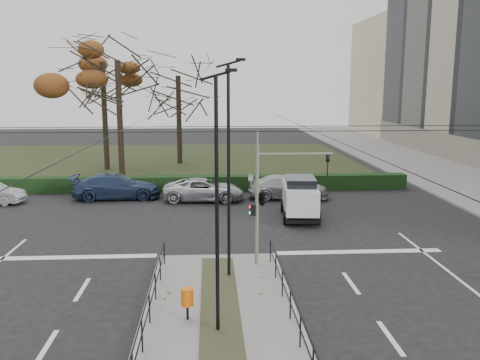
{
  "coord_description": "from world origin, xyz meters",
  "views": [
    {
      "loc": [
        -0.26,
        -14.79,
        6.9
      ],
      "look_at": [
        1.13,
        8.45,
        2.58
      ],
      "focal_mm": 38.0,
      "sensor_mm": 36.0,
      "label": 1
    }
  ],
  "objects_px": {
    "litter_bin": "(187,297)",
    "bare_tree_center": "(178,82)",
    "bare_tree_near": "(118,69)",
    "white_van": "(300,197)",
    "rust_tree": "(102,62)",
    "streetlamp_median_near": "(217,203)",
    "traffic_light": "(264,196)",
    "parked_car_third": "(117,186)",
    "parked_car_fourth": "(204,190)",
    "parked_car_fifth": "(288,187)",
    "streetlamp_median_far": "(229,169)"
  },
  "relations": [
    {
      "from": "traffic_light",
      "to": "parked_car_fourth",
      "type": "relative_size",
      "value": 0.95
    },
    {
      "from": "rust_tree",
      "to": "bare_tree_near",
      "type": "relative_size",
      "value": 0.99
    },
    {
      "from": "white_van",
      "to": "bare_tree_center",
      "type": "distance_m",
      "value": 21.53
    },
    {
      "from": "rust_tree",
      "to": "litter_bin",
      "type": "bearing_deg",
      "value": -74.52
    },
    {
      "from": "litter_bin",
      "to": "bare_tree_near",
      "type": "distance_m",
      "value": 26.52
    },
    {
      "from": "streetlamp_median_near",
      "to": "rust_tree",
      "type": "relative_size",
      "value": 0.63
    },
    {
      "from": "traffic_light",
      "to": "white_van",
      "type": "relative_size",
      "value": 1.12
    },
    {
      "from": "litter_bin",
      "to": "streetlamp_median_far",
      "type": "distance_m",
      "value": 4.92
    },
    {
      "from": "rust_tree",
      "to": "bare_tree_near",
      "type": "height_order",
      "value": "bare_tree_near"
    },
    {
      "from": "litter_bin",
      "to": "bare_tree_near",
      "type": "xyz_separation_m",
      "value": [
        -6.02,
        24.77,
        7.31
      ]
    },
    {
      "from": "bare_tree_near",
      "to": "white_van",
      "type": "bearing_deg",
      "value": -48.41
    },
    {
      "from": "bare_tree_center",
      "to": "traffic_light",
      "type": "bearing_deg",
      "value": -79.94
    },
    {
      "from": "litter_bin",
      "to": "bare_tree_center",
      "type": "relative_size",
      "value": 0.09
    },
    {
      "from": "parked_car_third",
      "to": "bare_tree_near",
      "type": "xyz_separation_m",
      "value": [
        -0.93,
        7.53,
        7.36
      ]
    },
    {
      "from": "rust_tree",
      "to": "traffic_light",
      "type": "bearing_deg",
      "value": -65.91
    },
    {
      "from": "parked_car_fourth",
      "to": "traffic_light",
      "type": "bearing_deg",
      "value": -165.13
    },
    {
      "from": "litter_bin",
      "to": "bare_tree_center",
      "type": "distance_m",
      "value": 31.88
    },
    {
      "from": "parked_car_third",
      "to": "white_van",
      "type": "xyz_separation_m",
      "value": [
        10.51,
        -5.36,
        0.38
      ]
    },
    {
      "from": "litter_bin",
      "to": "parked_car_third",
      "type": "xyz_separation_m",
      "value": [
        -5.09,
        17.23,
        -0.05
      ]
    },
    {
      "from": "parked_car_third",
      "to": "white_van",
      "type": "relative_size",
      "value": 1.29
    },
    {
      "from": "traffic_light",
      "to": "streetlamp_median_far",
      "type": "bearing_deg",
      "value": -139.17
    },
    {
      "from": "parked_car_third",
      "to": "parked_car_fifth",
      "type": "xyz_separation_m",
      "value": [
        10.63,
        -0.58,
        -0.05
      ]
    },
    {
      "from": "litter_bin",
      "to": "streetlamp_median_far",
      "type": "relative_size",
      "value": 0.12
    },
    {
      "from": "streetlamp_median_far",
      "to": "parked_car_fifth",
      "type": "bearing_deg",
      "value": 72.46
    },
    {
      "from": "parked_car_third",
      "to": "bare_tree_center",
      "type": "height_order",
      "value": "bare_tree_center"
    },
    {
      "from": "white_van",
      "to": "streetlamp_median_far",
      "type": "bearing_deg",
      "value": -115.69
    },
    {
      "from": "streetlamp_median_near",
      "to": "parked_car_third",
      "type": "height_order",
      "value": "streetlamp_median_near"
    },
    {
      "from": "parked_car_fourth",
      "to": "streetlamp_median_far",
      "type": "bearing_deg",
      "value": -172.11
    },
    {
      "from": "white_van",
      "to": "bare_tree_near",
      "type": "distance_m",
      "value": 18.59
    },
    {
      "from": "white_van",
      "to": "bare_tree_near",
      "type": "xyz_separation_m",
      "value": [
        -11.44,
        12.89,
        6.98
      ]
    },
    {
      "from": "streetlamp_median_far",
      "to": "bare_tree_center",
      "type": "relative_size",
      "value": 0.75
    },
    {
      "from": "streetlamp_median_far",
      "to": "bare_tree_center",
      "type": "height_order",
      "value": "bare_tree_center"
    },
    {
      "from": "traffic_light",
      "to": "white_van",
      "type": "height_order",
      "value": "traffic_light"
    },
    {
      "from": "white_van",
      "to": "parked_car_fifth",
      "type": "relative_size",
      "value": 0.83
    },
    {
      "from": "parked_car_fifth",
      "to": "litter_bin",
      "type": "bearing_deg",
      "value": 166.56
    },
    {
      "from": "streetlamp_median_far",
      "to": "white_van",
      "type": "relative_size",
      "value": 1.86
    },
    {
      "from": "parked_car_fourth",
      "to": "bare_tree_near",
      "type": "height_order",
      "value": "bare_tree_near"
    },
    {
      "from": "traffic_light",
      "to": "bare_tree_near",
      "type": "bearing_deg",
      "value": 113.49
    },
    {
      "from": "white_van",
      "to": "traffic_light",
      "type": "bearing_deg",
      "value": -110.36
    },
    {
      "from": "traffic_light",
      "to": "rust_tree",
      "type": "height_order",
      "value": "rust_tree"
    },
    {
      "from": "bare_tree_near",
      "to": "parked_car_fifth",
      "type": "xyz_separation_m",
      "value": [
        11.56,
        -8.12,
        -7.41
      ]
    },
    {
      "from": "white_van",
      "to": "parked_car_fifth",
      "type": "height_order",
      "value": "white_van"
    },
    {
      "from": "rust_tree",
      "to": "streetlamp_median_near",
      "type": "bearing_deg",
      "value": -73.25
    },
    {
      "from": "bare_tree_center",
      "to": "parked_car_fifth",
      "type": "distance_m",
      "value": 17.59
    },
    {
      "from": "parked_car_fourth",
      "to": "streetlamp_median_near",
      "type": "bearing_deg",
      "value": -174.84
    },
    {
      "from": "streetlamp_median_near",
      "to": "bare_tree_near",
      "type": "height_order",
      "value": "bare_tree_near"
    },
    {
      "from": "litter_bin",
      "to": "parked_car_fourth",
      "type": "xyz_separation_m",
      "value": [
        0.31,
        16.37,
        -0.14
      ]
    },
    {
      "from": "rust_tree",
      "to": "bare_tree_near",
      "type": "bearing_deg",
      "value": -62.6
    },
    {
      "from": "streetlamp_median_far",
      "to": "parked_car_third",
      "type": "relative_size",
      "value": 1.44
    },
    {
      "from": "traffic_light",
      "to": "rust_tree",
      "type": "relative_size",
      "value": 0.4
    }
  ]
}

